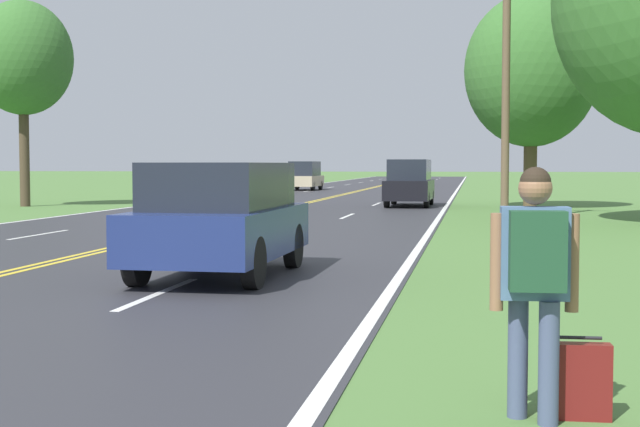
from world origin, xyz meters
name	(u,v)px	position (x,y,z in m)	size (l,w,h in m)	color
hitchhiker_person	(535,267)	(7.74, 2.28, 1.06)	(0.59, 0.42, 1.73)	#475175
suitcase	(578,381)	(8.05, 2.42, 0.26)	(0.44, 0.15, 0.58)	maroon
fire_hydrant	(541,251)	(8.41, 10.76, 0.36)	(0.42, 0.26, 0.72)	red
utility_pole_midground	(506,51)	(8.24, 23.45, 5.11)	(1.80, 0.24, 9.90)	brown
tree_left_verge	(23,59)	(-10.90, 30.21, 6.05)	(4.05, 4.05, 8.42)	#473828
tree_behind_sign	(531,71)	(9.51, 32.15, 5.40)	(5.22, 5.22, 8.42)	brown
car_dark_blue_suv_approaching	(221,216)	(3.49, 9.47, 0.94)	(1.95, 4.26, 1.77)	black
car_dark_green_van_mid_near	(218,188)	(-1.96, 27.84, 0.85)	(2.02, 4.84, 1.61)	black
car_black_van_mid_far	(410,182)	(4.71, 33.04, 0.99)	(1.84, 4.68, 1.93)	black
car_silver_sedan_receding	(268,181)	(-5.04, 48.89, 0.70)	(1.95, 4.08, 1.29)	black
car_champagne_van_distant	(305,176)	(-3.79, 54.42, 0.98)	(1.95, 4.07, 1.92)	black
car_maroon_sedan_horizon	(408,177)	(2.13, 67.59, 0.74)	(2.09, 4.60, 1.43)	black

